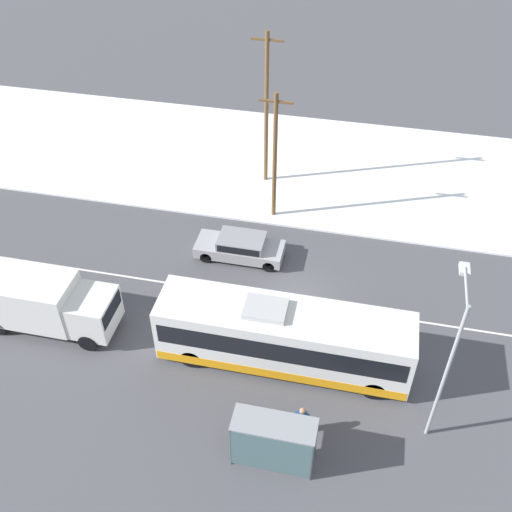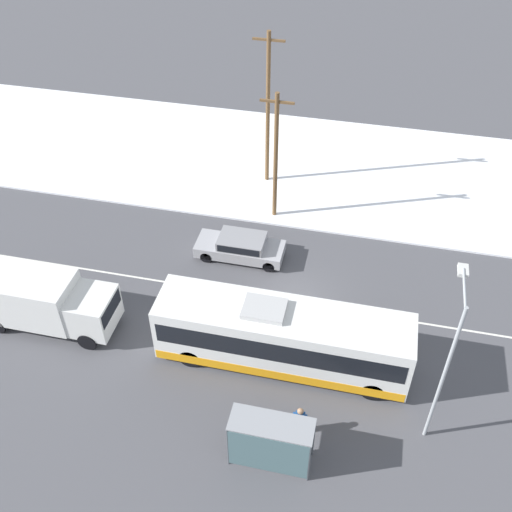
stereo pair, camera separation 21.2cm
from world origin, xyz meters
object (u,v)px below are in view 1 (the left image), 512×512
at_px(box_truck, 37,300).
at_px(sedan_car, 240,246).
at_px(streetlamp, 450,350).
at_px(city_bus, 284,337).
at_px(bus_shelter, 272,441).
at_px(utility_pole_snowlot, 266,109).
at_px(utility_pole_roadside, 275,156).
at_px(pedestrian_at_stop, 302,418).

xyz_separation_m(box_truck, sedan_car, (8.06, 6.68, -0.83)).
height_order(box_truck, streetlamp, streetlamp).
bearing_deg(streetlamp, city_bus, 162.70).
distance_m(sedan_car, bus_shelter, 12.30).
distance_m(streetlamp, utility_pole_snowlot, 18.70).
bearing_deg(sedan_car, box_truck, 39.65).
xyz_separation_m(city_bus, streetlamp, (6.35, -1.98, 3.05)).
bearing_deg(bus_shelter, sedan_car, 108.91).
xyz_separation_m(city_bus, box_truck, (-11.53, -0.21, -0.03)).
bearing_deg(streetlamp, bus_shelter, -151.63).
height_order(bus_shelter, utility_pole_roadside, utility_pole_roadside).
bearing_deg(bus_shelter, city_bus, 95.62).
bearing_deg(streetlamp, pedestrian_at_stop, -163.27).
height_order(bus_shelter, streetlamp, streetlamp).
relative_size(utility_pole_roadside, utility_pole_snowlot, 0.82).
height_order(utility_pole_roadside, utility_pole_snowlot, utility_pole_snowlot).
bearing_deg(box_truck, city_bus, 1.03).
relative_size(city_bus, utility_pole_snowlot, 1.16).
xyz_separation_m(box_truck, utility_pole_roadside, (9.10, 10.62, 2.49)).
xyz_separation_m(streetlamp, utility_pole_snowlot, (-9.95, 15.84, 0.28)).
bearing_deg(pedestrian_at_stop, sedan_car, 116.02).
xyz_separation_m(sedan_car, bus_shelter, (3.97, -11.60, 0.94)).
xyz_separation_m(sedan_car, streetlamp, (9.82, -8.45, 3.91)).
bearing_deg(utility_pole_snowlot, city_bus, -75.43).
distance_m(box_truck, pedestrian_at_stop, 13.33).
xyz_separation_m(city_bus, utility_pole_roadside, (-2.43, 10.41, 2.46)).
relative_size(box_truck, sedan_car, 1.51).
bearing_deg(box_truck, utility_pole_snowlot, 60.60).
relative_size(streetlamp, utility_pole_snowlot, 0.78).
bearing_deg(pedestrian_at_stop, utility_pole_roadside, 105.36).
bearing_deg(streetlamp, box_truck, 174.35).
bearing_deg(city_bus, sedan_car, 118.20).
bearing_deg(pedestrian_at_stop, bus_shelter, -117.82).
distance_m(pedestrian_at_stop, utility_pole_snowlot, 18.46).
bearing_deg(utility_pole_roadside, bus_shelter, -79.31).
relative_size(sedan_car, utility_pole_roadside, 0.60).
bearing_deg(pedestrian_at_stop, streetlamp, 16.73).
bearing_deg(utility_pole_snowlot, bus_shelter, -77.80).
relative_size(sedan_car, pedestrian_at_stop, 2.94).
height_order(pedestrian_at_stop, utility_pole_snowlot, utility_pole_snowlot).
bearing_deg(box_truck, utility_pole_roadside, 49.40).
height_order(pedestrian_at_stop, streetlamp, streetlamp).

